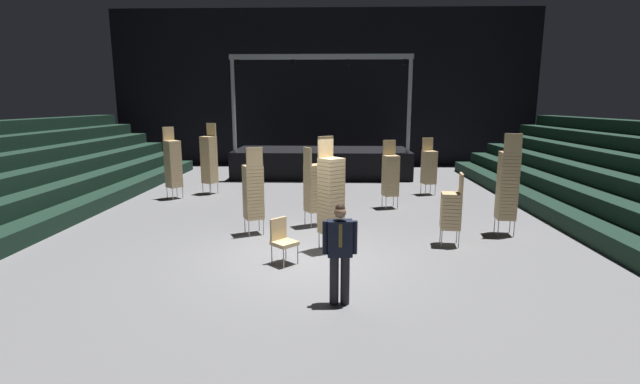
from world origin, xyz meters
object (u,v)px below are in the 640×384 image
at_px(chair_stack_front_left, 314,187).
at_px(chair_stack_front_right, 331,195).
at_px(man_with_tie, 340,248).
at_px(chair_stack_mid_left, 253,191).
at_px(chair_stack_rear_left, 390,175).
at_px(chair_stack_rear_centre, 508,185).
at_px(stage_riser, 322,161).
at_px(chair_stack_mid_centre, 451,209).
at_px(loose_chair_near_man, 282,238).
at_px(chair_stack_rear_right, 209,159).
at_px(chair_stack_aisle_left, 429,166).
at_px(chair_stack_mid_right, 173,163).

bearing_deg(chair_stack_front_left, chair_stack_front_right, -17.10).
relative_size(man_with_tie, chair_stack_mid_left, 0.77).
bearing_deg(chair_stack_mid_left, chair_stack_rear_left, 12.71).
bearing_deg(chair_stack_rear_centre, stage_riser, 123.18).
height_order(chair_stack_mid_left, chair_stack_mid_centre, chair_stack_mid_left).
distance_m(man_with_tie, loose_chair_near_man, 2.30).
bearing_deg(chair_stack_rear_right, chair_stack_rear_left, -172.75).
relative_size(chair_stack_front_right, chair_stack_mid_left, 1.15).
relative_size(chair_stack_mid_left, chair_stack_rear_left, 1.04).
bearing_deg(chair_stack_rear_centre, loose_chair_near_man, -151.44).
bearing_deg(chair_stack_rear_left, chair_stack_front_left, 31.04).
height_order(chair_stack_rear_left, chair_stack_aisle_left, chair_stack_rear_left).
relative_size(stage_riser, chair_stack_rear_right, 3.05).
xyz_separation_m(stage_riser, chair_stack_mid_centre, (3.28, -10.33, 0.20)).
xyz_separation_m(chair_stack_mid_left, chair_stack_mid_right, (-3.53, 4.27, 0.13)).
relative_size(chair_stack_rear_right, loose_chair_near_man, 2.71).
bearing_deg(man_with_tie, chair_stack_rear_centre, -138.22).
bearing_deg(chair_stack_mid_left, chair_stack_aisle_left, 17.97).
relative_size(chair_stack_rear_centre, chair_stack_aisle_left, 1.25).
bearing_deg(stage_riser, loose_chair_near_man, -92.43).
distance_m(chair_stack_rear_left, chair_stack_rear_centre, 3.86).
bearing_deg(chair_stack_rear_left, chair_stack_aisle_left, -139.51).
height_order(chair_stack_rear_left, chair_stack_rear_centre, chair_stack_rear_centre).
distance_m(chair_stack_mid_left, chair_stack_aisle_left, 7.57).
bearing_deg(chair_stack_rear_left, stage_riser, -83.08).
height_order(chair_stack_front_left, chair_stack_mid_centre, chair_stack_front_left).
relative_size(chair_stack_mid_left, loose_chair_near_man, 2.35).
relative_size(chair_stack_mid_left, chair_stack_rear_right, 0.87).
height_order(chair_stack_mid_centre, chair_stack_rear_left, chair_stack_rear_left).
bearing_deg(chair_stack_mid_right, chair_stack_mid_centre, 99.72).
distance_m(chair_stack_front_right, chair_stack_mid_right, 7.77).
height_order(chair_stack_front_left, chair_stack_rear_left, same).
xyz_separation_m(chair_stack_mid_left, loose_chair_near_man, (0.96, -2.12, -0.58)).
xyz_separation_m(chair_stack_front_right, loose_chair_near_man, (-0.99, -0.88, -0.75)).
relative_size(stage_riser, chair_stack_front_left, 3.66).
distance_m(chair_stack_mid_right, chair_stack_rear_centre, 10.69).
height_order(stage_riser, loose_chair_near_man, stage_riser).
height_order(chair_stack_mid_left, chair_stack_rear_centre, chair_stack_rear_centre).
bearing_deg(chair_stack_mid_centre, loose_chair_near_man, 117.20).
distance_m(chair_stack_front_left, chair_stack_mid_centre, 3.64).
bearing_deg(chair_stack_mid_right, stage_riser, 177.78).
bearing_deg(chair_stack_front_left, chair_stack_rear_centre, 52.07).
xyz_separation_m(chair_stack_mid_left, chair_stack_rear_centre, (6.33, 0.14, 0.17)).
distance_m(chair_stack_aisle_left, loose_chair_near_man, 8.64).
height_order(chair_stack_front_right, chair_stack_mid_left, chair_stack_front_right).
distance_m(man_with_tie, chair_stack_rear_right, 10.32).
height_order(chair_stack_front_left, loose_chair_near_man, chair_stack_front_left).
distance_m(stage_riser, man_with_tie, 13.61).
relative_size(chair_stack_front_left, chair_stack_rear_centre, 0.83).
bearing_deg(chair_stack_front_right, chair_stack_mid_right, -85.68).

